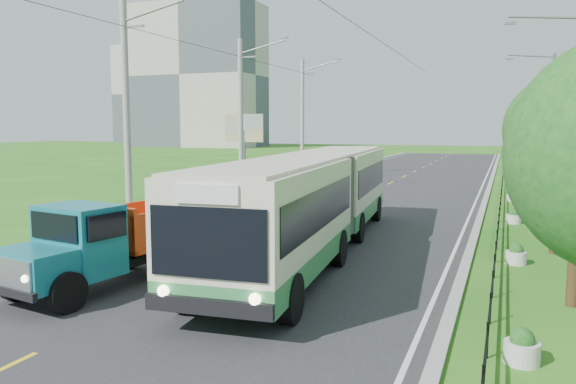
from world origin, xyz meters
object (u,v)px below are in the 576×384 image
Objects in this scene: pole_far at (303,117)px; streetlight_mid at (571,112)px; pole_near at (127,109)px; planter_near at (516,255)px; tree_third at (561,136)px; tree_fifth at (541,135)px; billboard_left at (244,133)px; bus at (312,196)px; pole_mid at (241,115)px; planter_mid at (514,217)px; streetlight_far at (548,117)px; tree_back at (536,137)px; dump_truck at (103,239)px; tree_fourth at (548,143)px; planter_front at (522,348)px; planter_far at (512,196)px.

streetlight_mid is at bearing -45.14° from pole_far.
pole_near reaches higher than planter_near.
tree_fifth is at bearing 90.00° from tree_third.
billboard_left is 22.18m from bus.
pole_near is 1.00× the size of pole_mid.
streetlight_far is at bearing 81.70° from planter_mid.
tree_back is 0.61× the size of streetlight_far.
streetlight_far reaches higher than tree_fifth.
pole_near is 18.17m from tree_third.
tree_fifth is at bearing 57.73° from bus.
billboard_left is at bearing 168.72° from tree_fifth.
dump_truck is (-10.35, -6.78, 1.03)m from planter_near.
pole_near is 19.56m from streetlight_mid.
streetlight_far is 20.56m from billboard_left.
dump_truck is at bearing -72.63° from billboard_left.
tree_third reaches higher than dump_truck.
tree_fourth is 8.06× the size of planter_mid.
tree_fourth is 11.95m from bus.
dump_truck is (6.51, -9.78, -3.78)m from pole_near.
tree_third reaches higher than planter_mid.
pole_mid is 1.67× the size of tree_third.
streetlight_far is at bearing 84.70° from planter_near.
tree_back is 22.40m from bus.
streetlight_mid and streetlight_far have the same top height.
tree_fifth is 16.94m from bus.
pole_near is at bearing -148.41° from tree_fifth.
dump_truck is (6.51, -21.78, -3.78)m from pole_mid.
bus is at bearing -134.11° from streetlight_mid.
pole_far reaches higher than streetlight_mid.
tree_third is 19.90m from streetlight_far.
planter_mid is (-2.04, -0.00, -4.62)m from streetlight_mid.
planter_front is 24.00m from planter_far.
tree_fifth reaches higher than bus.
planter_front is at bearing -90.00° from planter_mid.
tree_third is 25.02m from billboard_left.
pole_mid is 3.47m from billboard_left.
pole_near is 1.67× the size of tree_third.
streetlight_mid is at bearing -82.71° from tree_fifth.
planter_mid is at bearing 64.57° from dump_truck.
tree_back is (-0.00, 6.00, -0.20)m from tree_fifth.
tree_back is 28.37m from planter_front.
streetlight_far reaches higher than planter_near.
planter_near is (-2.04, -8.00, -4.62)m from streetlight_mid.
planter_front is (-1.26, -10.14, -3.70)m from tree_third.
billboard_left is at bearing -168.77° from streetlight_far.
pole_near reaches higher than planter_front.
streetlight_mid is (18.90, -19.00, -0.19)m from pole_far.
billboard_left reaches higher than planter_mid.
pole_mid reaches higher than tree_fourth.
planter_near is at bearing -93.57° from tree_back.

